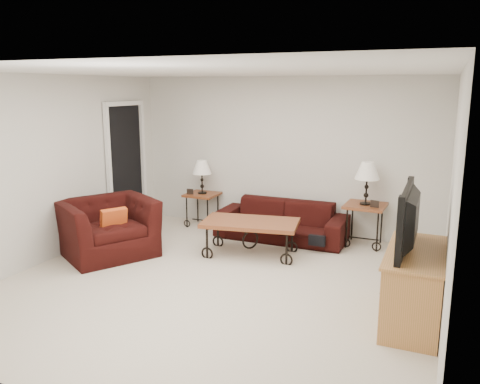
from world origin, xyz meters
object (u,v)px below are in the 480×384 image
(television, at_px, (417,219))
(backpack, at_px, (319,235))
(armchair, at_px, (108,228))
(tv_stand, at_px, (414,286))
(lamp_left, at_px, (202,177))
(sofa, at_px, (281,221))
(side_table_right, at_px, (364,225))
(coffee_table, at_px, (250,238))
(side_table_left, at_px, (202,210))
(lamp_right, at_px, (367,183))

(television, bearing_deg, backpack, -141.83)
(armchair, relative_size, tv_stand, 0.97)
(lamp_left, xyz_separation_m, tv_stand, (3.57, -2.28, -0.47))
(tv_stand, height_order, backpack, tv_stand)
(sofa, bearing_deg, side_table_right, 8.24)
(coffee_table, distance_m, backpack, 1.01)
(armchair, distance_m, backpack, 3.01)
(side_table_left, relative_size, lamp_right, 0.89)
(lamp_left, height_order, armchair, lamp_left)
(television, bearing_deg, side_table_right, -159.93)
(side_table_left, height_order, tv_stand, tv_stand)
(lamp_left, bearing_deg, armchair, -106.20)
(side_table_right, relative_size, backpack, 1.34)
(coffee_table, bearing_deg, television, -28.48)
(side_table_right, distance_m, lamp_right, 0.63)
(lamp_left, xyz_separation_m, television, (3.55, -2.28, 0.22))
(side_table_left, bearing_deg, sofa, -6.96)
(sofa, relative_size, side_table_left, 3.55)
(sofa, bearing_deg, lamp_left, 173.04)
(side_table_right, relative_size, television, 0.57)
(armchair, bearing_deg, side_table_left, 14.83)
(sofa, distance_m, armchair, 2.61)
(lamp_left, relative_size, tv_stand, 0.45)
(side_table_left, relative_size, television, 0.51)
(side_table_right, bearing_deg, side_table_left, 180.00)
(sofa, relative_size, lamp_left, 3.55)
(armchair, xyz_separation_m, backpack, (2.70, 1.33, -0.16))
(lamp_left, bearing_deg, sofa, -6.96)
(side_table_right, xyz_separation_m, armchair, (-3.25, -1.85, 0.08))
(backpack, bearing_deg, side_table_right, 53.15)
(lamp_left, distance_m, armchair, 1.97)
(lamp_right, bearing_deg, side_table_left, 180.00)
(sofa, xyz_separation_m, side_table_right, (1.24, 0.18, 0.02))
(armchair, xyz_separation_m, television, (4.08, -0.43, 0.68))
(lamp_right, bearing_deg, backpack, -137.27)
(side_table_right, xyz_separation_m, lamp_right, (0.00, 0.00, 0.63))
(armchair, bearing_deg, coffee_table, -35.98)
(side_table_left, bearing_deg, lamp_right, 0.00)
(lamp_right, xyz_separation_m, armchair, (-3.25, -1.85, -0.55))
(side_table_left, distance_m, coffee_table, 1.69)
(side_table_right, distance_m, lamp_left, 2.77)
(side_table_left, xyz_separation_m, television, (3.55, -2.28, 0.79))
(lamp_right, height_order, backpack, lamp_right)
(side_table_left, xyz_separation_m, tv_stand, (3.57, -2.28, 0.09))
(side_table_left, bearing_deg, tv_stand, -32.54)
(side_table_left, bearing_deg, backpack, -13.34)
(side_table_right, bearing_deg, armchair, -150.43)
(sofa, distance_m, lamp_right, 1.42)
(side_table_left, height_order, coffee_table, side_table_left)
(sofa, height_order, television, television)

